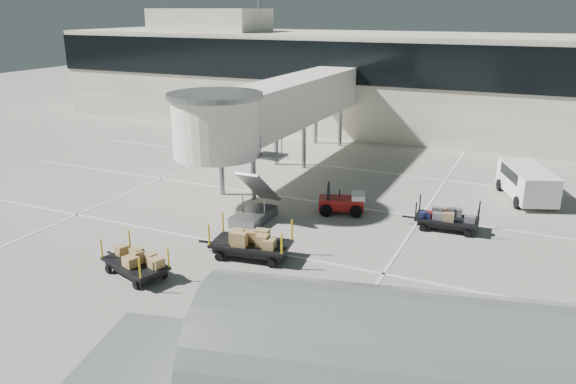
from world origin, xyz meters
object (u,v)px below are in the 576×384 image
object	(u,v)px
box_cart_far	(134,262)
box_cart_near	(251,243)
belt_loader	(232,120)
baggage_tug	(342,203)
minivan	(526,180)
suitcase_cart	(446,219)
ground_worker	(249,301)

from	to	relation	value
box_cart_far	box_cart_near	bearing A→B (deg)	62.82
belt_loader	box_cart_far	bearing A→B (deg)	-72.19
baggage_tug	belt_loader	xyz separation A→B (m)	(-15.85, 16.04, 0.24)
minivan	belt_loader	world-z (taller)	belt_loader
baggage_tug	box_cart_near	world-z (taller)	box_cart_near
baggage_tug	suitcase_cart	size ratio (longest dim) A/B	0.71
minivan	suitcase_cart	bearing A→B (deg)	-137.33
suitcase_cart	ground_worker	bearing A→B (deg)	-115.57
box_cart_far	belt_loader	distance (m)	28.28
box_cart_near	ground_worker	size ratio (longest dim) A/B	2.64
minivan	box_cart_near	bearing A→B (deg)	-148.79
box_cart_near	box_cart_far	world-z (taller)	box_cart_near
baggage_tug	minivan	xyz separation A→B (m)	(8.38, 6.34, 0.52)
ground_worker	minivan	world-z (taller)	minivan
ground_worker	box_cart_near	bearing A→B (deg)	126.02
box_cart_near	belt_loader	size ratio (longest dim) A/B	0.93
box_cart_near	ground_worker	bearing A→B (deg)	-70.73
baggage_tug	suitcase_cart	xyz separation A→B (m)	(5.23, -0.10, -0.04)
box_cart_far	ground_worker	xyz separation A→B (m)	(5.79, -1.21, 0.24)
baggage_tug	ground_worker	distance (m)	11.34
box_cart_near	belt_loader	world-z (taller)	belt_loader
box_cart_near	ground_worker	xyz separation A→B (m)	(2.38, -4.57, 0.14)
baggage_tug	minivan	distance (m)	10.52
box_cart_far	ground_worker	distance (m)	5.92
minivan	baggage_tug	bearing A→B (deg)	-164.14
box_cart_far	belt_loader	size ratio (longest dim) A/B	0.80
suitcase_cart	box_cart_near	distance (m)	9.58
baggage_tug	ground_worker	bearing A→B (deg)	-105.33
box_cart_near	minivan	xyz separation A→B (m)	(10.05, 13.09, 0.43)
suitcase_cart	box_cart_far	size ratio (longest dim) A/B	1.02
baggage_tug	ground_worker	xyz separation A→B (m)	(0.71, -11.32, 0.23)
suitcase_cart	box_cart_far	bearing A→B (deg)	-139.45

